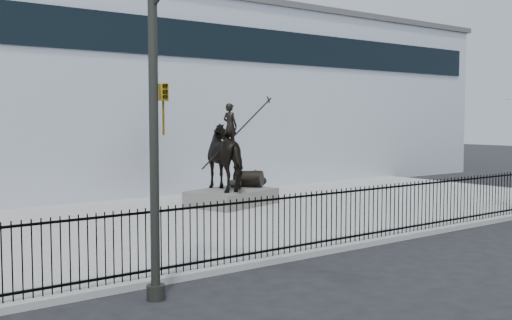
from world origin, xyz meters
TOP-DOWN VIEW (x-y plane):
  - ground at (0.00, 0.00)m, footprint 120.00×120.00m
  - plaza at (0.00, 7.00)m, footprint 30.00×12.00m
  - building at (0.00, 20.00)m, footprint 44.00×14.00m
  - picket_fence at (0.00, 1.25)m, footprint 22.10×0.10m
  - statue_plinth at (0.81, 8.95)m, footprint 3.73×3.04m
  - equestrian_statue at (0.87, 8.97)m, footprint 4.01×3.07m
  - traffic_signal_left at (-6.75, -0.62)m, footprint 1.52×4.84m

SIDE VIEW (x-z plane):
  - ground at x=0.00m, z-range 0.00..0.00m
  - plaza at x=0.00m, z-range 0.00..0.15m
  - statue_plinth at x=0.81m, z-range 0.15..0.76m
  - picket_fence at x=0.00m, z-range 0.15..1.65m
  - equestrian_statue at x=0.87m, z-range 0.27..3.79m
  - traffic_signal_left at x=-6.75m, z-range 0.53..7.53m
  - building at x=0.00m, z-range 0.00..9.00m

